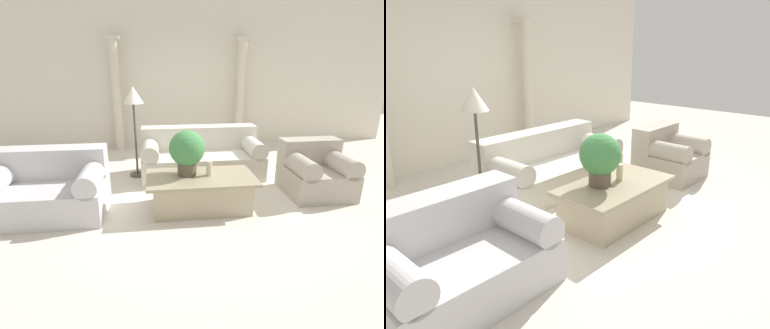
{
  "view_description": "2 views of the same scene",
  "coord_description": "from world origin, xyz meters",
  "views": [
    {
      "loc": [
        -0.65,
        -4.09,
        1.84
      ],
      "look_at": [
        -0.15,
        -0.08,
        0.47
      ],
      "focal_mm": 28.0,
      "sensor_mm": 36.0,
      "label": 1
    },
    {
      "loc": [
        -3.33,
        -2.86,
        1.96
      ],
      "look_at": [
        -0.2,
        -0.03,
        0.6
      ],
      "focal_mm": 35.0,
      "sensor_mm": 36.0,
      "label": 2
    }
  ],
  "objects": [
    {
      "name": "wall_back",
      "position": [
        0.0,
        2.83,
        1.6
      ],
      "size": [
        10.0,
        0.06,
        3.2
      ],
      "color": "silver",
      "rests_on": "ground_plane"
    },
    {
      "name": "column_right",
      "position": [
        1.26,
        2.55,
        1.21
      ],
      "size": [
        0.28,
        0.28,
        2.36
      ],
      "color": "beige",
      "rests_on": "ground_plane"
    },
    {
      "name": "ground_plane",
      "position": [
        0.0,
        0.0,
        0.0
      ],
      "size": [
        16.0,
        16.0,
        0.0
      ],
      "primitive_type": "plane",
      "color": "silver"
    },
    {
      "name": "potted_plant",
      "position": [
        -0.26,
        -0.41,
        0.78
      ],
      "size": [
        0.46,
        0.46,
        0.59
      ],
      "color": "brown",
      "rests_on": "coffee_table"
    },
    {
      "name": "sofa_long",
      "position": [
        0.11,
        0.79,
        0.33
      ],
      "size": [
        2.01,
        0.94,
        0.8
      ],
      "color": "beige",
      "rests_on": "ground_plane"
    },
    {
      "name": "armchair",
      "position": [
        1.66,
        -0.19,
        0.34
      ],
      "size": [
        0.88,
        0.86,
        0.77
      ],
      "color": "#ADA393",
      "rests_on": "ground_plane"
    },
    {
      "name": "column_left",
      "position": [
        -1.44,
        2.55,
        1.21
      ],
      "size": [
        0.28,
        0.28,
        2.36
      ],
      "color": "beige",
      "rests_on": "ground_plane"
    },
    {
      "name": "pillar_candle",
      "position": [
        0.02,
        -0.47,
        0.54
      ],
      "size": [
        0.08,
        0.08,
        0.19
      ],
      "color": "beige",
      "rests_on": "coffee_table"
    },
    {
      "name": "coffee_table",
      "position": [
        -0.09,
        -0.5,
        0.23
      ],
      "size": [
        1.41,
        0.77,
        0.45
      ],
      "color": "tan",
      "rests_on": "ground_plane"
    },
    {
      "name": "floor_lamp",
      "position": [
        -0.99,
        0.84,
        1.24
      ],
      "size": [
        0.33,
        0.33,
        1.5
      ],
      "color": "#4C473D",
      "rests_on": "ground_plane"
    },
    {
      "name": "loveseat",
      "position": [
        -2.03,
        -0.37,
        0.34
      ],
      "size": [
        1.39,
        0.94,
        0.8
      ],
      "color": "silver",
      "rests_on": "ground_plane"
    }
  ]
}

